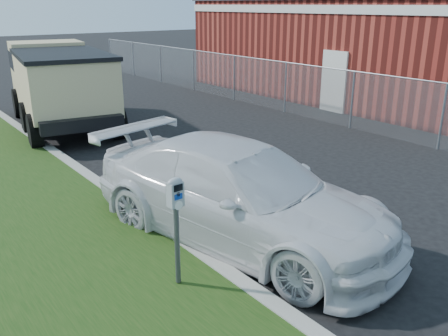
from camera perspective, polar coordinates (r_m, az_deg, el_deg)
ground at (r=9.06m, az=11.00°, el=-5.87°), size 120.00×120.00×0.00m
chainlink_fence at (r=17.58m, az=7.46°, el=10.74°), size 0.06×30.06×30.00m
brick_building at (r=22.68m, az=16.93°, el=14.15°), size 9.20×14.20×4.17m
parking_meter at (r=6.23m, az=-5.81°, el=-4.82°), size 0.22×0.16×1.53m
white_wagon at (r=7.90m, az=1.67°, el=-2.91°), size 3.43×5.94×1.62m
dump_truck at (r=16.38m, az=-19.30°, el=9.84°), size 3.50×6.80×2.54m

